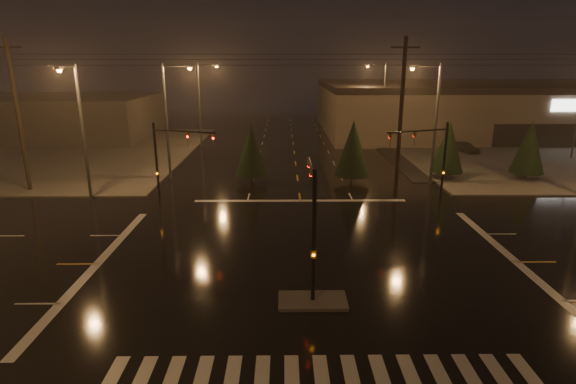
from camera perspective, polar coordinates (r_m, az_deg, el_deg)
ground at (r=23.82m, az=2.53°, el=-9.00°), size 140.00×140.00×0.00m
sidewalk_ne at (r=61.10m, az=30.29°, el=4.48°), size 36.00×36.00×0.12m
sidewalk_nw at (r=59.85m, az=-29.37°, el=4.41°), size 36.00×36.00×0.12m
median_island at (r=20.24m, az=3.15°, el=-13.63°), size 3.00×1.60×0.15m
crosswalk at (r=16.16m, az=4.35°, el=-22.69°), size 15.00×2.60×0.01m
stop_bar_far at (r=34.09m, az=1.55°, el=-1.10°), size 16.00×0.50×0.01m
retail_building at (r=76.89m, az=27.98°, el=9.64°), size 60.20×28.30×7.20m
commercial_block at (r=72.30m, az=-28.74°, el=8.40°), size 30.00×18.00×5.60m
signal_mast_median at (r=19.57m, az=3.14°, el=-2.87°), size 0.25×4.59×6.00m
signal_mast_ne at (r=34.03m, az=17.91°, el=4.66°), size 4.84×1.86×6.00m
signal_mast_nw at (r=33.32m, az=-14.94°, el=4.67°), size 4.84×1.86×6.00m
streetlight_1 at (r=40.98m, az=-14.81°, el=9.59°), size 2.77×0.32×10.00m
streetlight_2 at (r=56.57m, az=-10.92°, el=11.51°), size 2.77×0.32×10.00m
streetlight_3 at (r=39.77m, az=17.88°, el=9.17°), size 2.77×0.32×10.00m
streetlight_4 at (r=59.01m, az=11.83°, el=11.64°), size 2.77×0.32×10.00m
streetlight_5 at (r=36.14m, az=-24.91°, el=7.82°), size 0.32×2.77×10.00m
utility_pole_0 at (r=41.33m, az=-31.07°, el=8.35°), size 2.20×0.32×12.00m
utility_pole_1 at (r=36.93m, az=14.13°, el=9.48°), size 2.20×0.32×12.00m
conifer_0 at (r=42.22m, az=19.69°, el=5.43°), size 2.87×2.87×5.18m
conifer_1 at (r=44.79m, az=28.31°, el=5.03°), size 2.89×2.89×5.21m
conifer_3 at (r=38.70m, az=-4.67°, el=5.34°), size 2.80×2.80×5.07m
conifer_4 at (r=38.84m, az=8.24°, el=5.54°), size 3.04×3.04×5.44m
car_parked at (r=56.09m, az=21.55°, el=5.32°), size 2.84×4.12×1.30m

